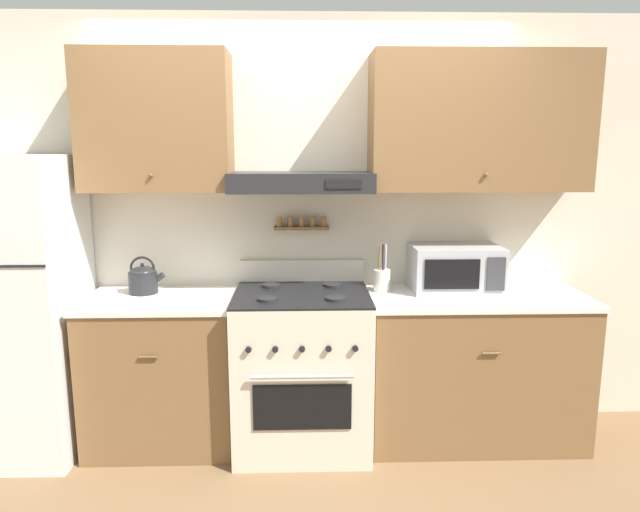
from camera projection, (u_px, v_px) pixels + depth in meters
ground_plane at (303, 466)px, 3.21m from camera, size 16.00×16.00×0.00m
wall_back at (317, 192)px, 3.50m from camera, size 5.20×0.46×2.55m
counter_left at (164, 370)px, 3.41m from camera, size 0.87×0.62×0.91m
counter_right at (473, 367)px, 3.46m from camera, size 1.29×0.62×0.91m
stove_range at (302, 369)px, 3.38m from camera, size 0.78×0.70×1.07m
refrigerator at (18, 308)px, 3.26m from camera, size 0.67×0.70×1.73m
tea_kettle at (143, 279)px, 3.40m from camera, size 0.22×0.17×0.22m
microwave at (455, 268)px, 3.47m from camera, size 0.53×0.35×0.27m
utensil_crock at (382, 279)px, 3.45m from camera, size 0.10×0.10×0.29m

